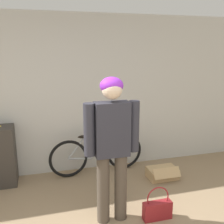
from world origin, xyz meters
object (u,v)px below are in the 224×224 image
(person, at_px, (112,140))
(bicycle, at_px, (97,154))
(cardboard_box, at_px, (162,173))
(handbag, at_px, (157,209))

(person, bearing_deg, bicycle, 85.38)
(cardboard_box, bearing_deg, bicycle, 154.14)
(person, height_order, cardboard_box, person)
(person, distance_m, cardboard_box, 1.64)
(person, bearing_deg, handbag, -15.34)
(bicycle, distance_m, handbag, 1.50)
(handbag, bearing_deg, bicycle, 107.10)
(person, relative_size, handbag, 4.05)
(person, xyz_separation_m, cardboard_box, (1.07, 0.80, -0.94))
(person, bearing_deg, cardboard_box, 36.68)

